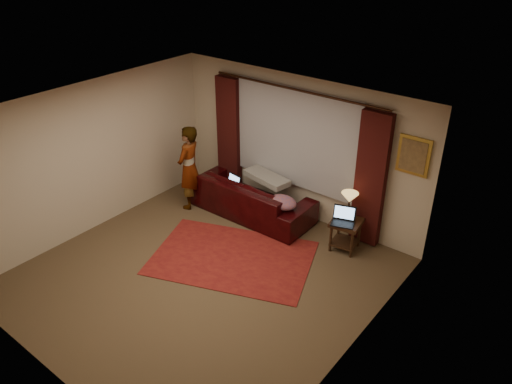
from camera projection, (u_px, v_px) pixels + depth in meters
floor at (203, 276)px, 7.72m from camera, size 5.00×5.00×0.01m
ceiling at (193, 117)px, 6.47m from camera, size 5.00×5.00×0.02m
wall_back at (297, 148)px, 8.81m from camera, size 5.00×0.02×2.60m
wall_front at (36, 295)px, 5.37m from camera, size 5.00×0.02×2.60m
wall_left at (92, 158)px, 8.45m from camera, size 0.02×5.00×2.60m
wall_right at (355, 271)px, 5.74m from camera, size 0.02×5.00×2.60m
sheer_curtain at (296, 138)px, 8.68m from camera, size 2.50×0.05×1.80m
drape_left at (229, 136)px, 9.61m from camera, size 0.50×0.14×2.30m
drape_right at (371, 180)px, 7.98m from camera, size 0.50×0.14×2.30m
curtain_rod at (296, 90)px, 8.22m from camera, size 0.04×0.04×3.40m
picture_frame at (414, 156)px, 7.44m from camera, size 0.50×0.04×0.60m
sofa at (251, 191)px, 9.13m from camera, size 2.40×1.05×0.96m
throw_blanket at (267, 165)px, 8.96m from camera, size 0.96×0.52×0.11m
clothing_pile at (283, 203)px, 8.52m from camera, size 0.56×0.47×0.22m
laptop_sofa at (230, 183)px, 9.15m from camera, size 0.37×0.40×0.23m
area_rug at (232, 258)px, 8.12m from camera, size 2.98×2.49×0.01m
end_table at (345, 235)px, 8.23m from camera, size 0.53×0.53×0.54m
tiffany_lamp at (349, 205)px, 8.11m from camera, size 0.30×0.30×0.45m
laptop_table at (343, 217)px, 7.96m from camera, size 0.47×0.49×0.26m
person at (189, 168)px, 9.22m from camera, size 0.58×0.58×1.62m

